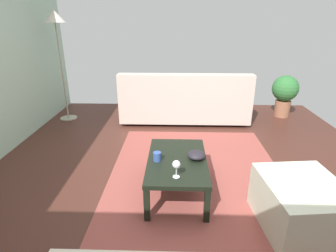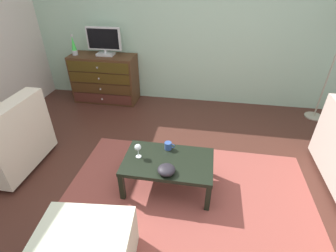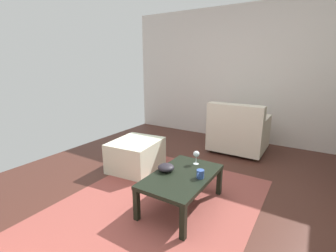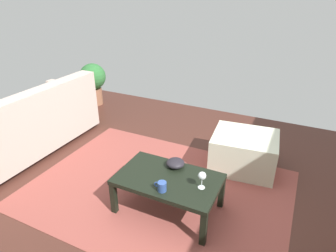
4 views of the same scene
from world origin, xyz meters
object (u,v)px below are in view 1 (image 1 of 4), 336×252
Objects in this scene: mug at (157,156)px; standing_lamp at (56,27)px; ottoman at (300,205)px; potted_plant at (285,92)px; couch_large at (184,102)px; bowl_decorative at (196,155)px; wine_glass at (176,165)px; coffee_table at (177,163)px.

mug is 2.90m from standing_lamp.
mug is 0.16× the size of ottoman.
potted_plant reaches higher than ottoman.
couch_large is at bearing -90.28° from standing_lamp.
wine_glass is at bearing 149.81° from bowl_decorative.
coffee_table is 0.35m from wine_glass.
standing_lamp is at bearing 38.68° from mug.
bowl_decorative is 0.08× the size of couch_large.
standing_lamp is (2.39, 1.86, 1.01)m from wine_glass.
couch_large is 2.96× the size of ottoman.
bowl_decorative is at bearing -85.46° from coffee_table.
couch_large reaches higher than coffee_table.
mug is 0.07× the size of standing_lamp.
wine_glass is at bearing 81.30° from ottoman.
bowl_decorative is 0.25× the size of ottoman.
mug is 0.38m from bowl_decorative.
coffee_table is 5.34× the size of bowl_decorative.
potted_plant is (2.64, -1.86, -0.04)m from wine_glass.
ottoman is (-0.44, -1.19, -0.20)m from mug.
couch_large is 2.88× the size of potted_plant.
bowl_decorative is at bearing -135.03° from standing_lamp.
wine_glass is 0.91× the size of bowl_decorative.
standing_lamp is 3.88m from potted_plant.
ottoman is 0.40× the size of standing_lamp.
standing_lamp is at bearing 48.47° from ottoman.
mug is (0.29, 0.18, -0.07)m from wine_glass.
coffee_table is 2.07m from couch_large.
mug is at bearing 96.68° from bowl_decorative.
wine_glass is 3.20m from standing_lamp.
mug is at bearing 171.48° from couch_large.
couch_large is at bearing 19.04° from ottoman.
ottoman is (-2.53, -0.87, -0.12)m from couch_large.
mug reaches higher than ottoman.
mug is 1.28m from ottoman.
coffee_table is at bearing 141.42° from potted_plant.
coffee_table is 1.28× the size of potted_plant.
standing_lamp reaches higher than bowl_decorative.
coffee_table is 1.32× the size of ottoman.
potted_plant reaches higher than coffee_table.
bowl_decorative is at bearing -83.32° from mug.
wine_glass is (-0.32, 0.01, 0.16)m from coffee_table.
standing_lamp is at bearing 93.90° from potted_plant.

